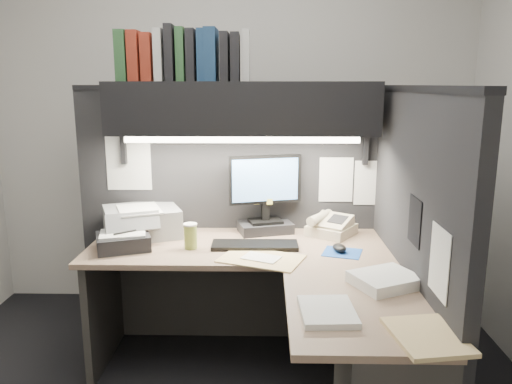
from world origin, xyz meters
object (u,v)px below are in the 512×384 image
(coffee_cup, at_px, (191,237))
(printer, at_px, (142,222))
(monitor, at_px, (265,202))
(keyboard, at_px, (255,245))
(overhead_shelf, at_px, (243,108))
(notebook_stack, at_px, (123,242))
(desk, at_px, (300,340))
(telephone, at_px, (331,227))

(coffee_cup, distance_m, printer, 0.41)
(monitor, bearing_deg, keyboard, -117.03)
(overhead_shelf, height_order, keyboard, overhead_shelf)
(printer, distance_m, notebook_stack, 0.27)
(desk, distance_m, monitor, 0.96)
(monitor, xyz_separation_m, notebook_stack, (-0.80, -0.34, -0.15))
(coffee_cup, bearing_deg, monitor, 37.51)
(desk, distance_m, telephone, 0.88)
(keyboard, distance_m, printer, 0.73)
(monitor, bearing_deg, printer, 170.12)
(coffee_cup, xyz_separation_m, notebook_stack, (-0.38, -0.02, -0.02))
(monitor, distance_m, notebook_stack, 0.88)
(monitor, relative_size, coffee_cup, 3.58)
(telephone, relative_size, notebook_stack, 0.89)
(desk, relative_size, printer, 3.97)
(desk, relative_size, notebook_stack, 6.00)
(monitor, xyz_separation_m, telephone, (0.41, -0.04, -0.14))
(telephone, xyz_separation_m, notebook_stack, (-1.20, -0.30, -0.01))
(coffee_cup, height_order, notebook_stack, coffee_cup)
(monitor, distance_m, keyboard, 0.35)
(desk, distance_m, coffee_cup, 0.84)
(coffee_cup, bearing_deg, keyboard, 4.47)
(telephone, bearing_deg, monitor, -151.40)
(coffee_cup, bearing_deg, telephone, 18.97)
(keyboard, distance_m, notebook_stack, 0.74)
(printer, bearing_deg, monitor, -16.46)
(overhead_shelf, xyz_separation_m, telephone, (0.54, 0.02, -0.72))
(keyboard, bearing_deg, monitor, 78.00)
(telephone, relative_size, printer, 0.59)
(overhead_shelf, relative_size, printer, 3.62)
(desk, xyz_separation_m, overhead_shelf, (-0.30, 0.75, 1.06))
(coffee_cup, bearing_deg, desk, -40.11)
(desk, bearing_deg, keyboard, 113.38)
(keyboard, bearing_deg, notebook_stack, -177.33)
(overhead_shelf, distance_m, monitor, 0.60)
(desk, distance_m, printer, 1.24)
(notebook_stack, bearing_deg, desk, -26.38)
(keyboard, bearing_deg, printer, 161.99)
(monitor, height_order, keyboard, monitor)
(monitor, relative_size, telephone, 1.91)
(monitor, relative_size, notebook_stack, 1.71)
(telephone, bearing_deg, coffee_cup, -127.13)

